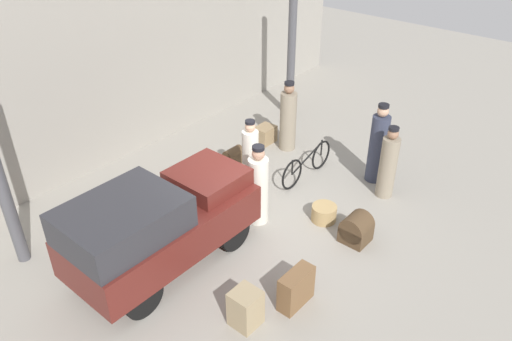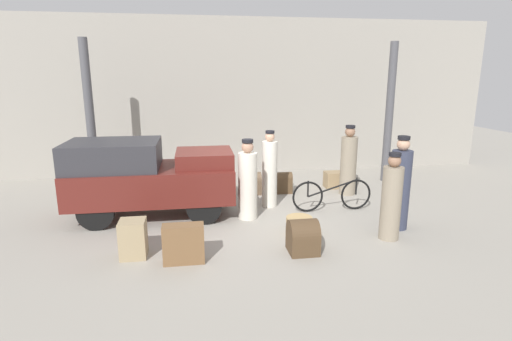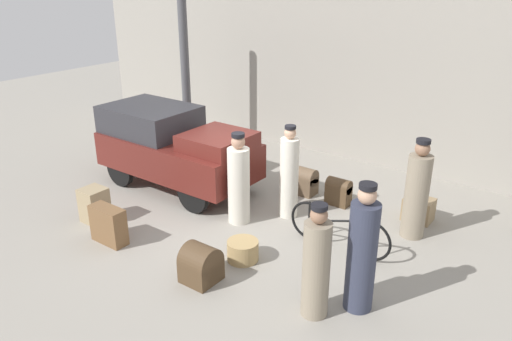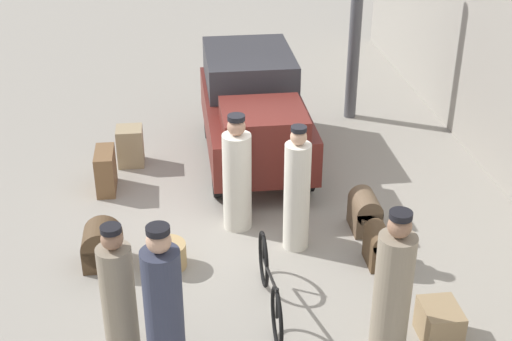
{
  "view_description": "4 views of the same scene",
  "coord_description": "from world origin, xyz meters",
  "px_view_note": "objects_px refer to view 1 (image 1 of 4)",
  "views": [
    {
      "loc": [
        -5.96,
        -5.05,
        5.97
      ],
      "look_at": [
        0.2,
        0.2,
        0.95
      ],
      "focal_mm": 35.0,
      "sensor_mm": 36.0,
      "label": 1
    },
    {
      "loc": [
        -1.03,
        -7.79,
        2.89
      ],
      "look_at": [
        0.2,
        0.2,
        0.95
      ],
      "focal_mm": 28.0,
      "sensor_mm": 36.0,
      "label": 2
    },
    {
      "loc": [
        4.95,
        -6.24,
        4.21
      ],
      "look_at": [
        0.2,
        0.2,
        0.95
      ],
      "focal_mm": 35.0,
      "sensor_mm": 36.0,
      "label": 3
    },
    {
      "loc": [
        8.29,
        -0.79,
        5.23
      ],
      "look_at": [
        0.2,
        0.2,
        0.95
      ],
      "focal_mm": 50.0,
      "sensor_mm": 36.0,
      "label": 4
    }
  ],
  "objects_px": {
    "wicker_basket": "(324,213)",
    "conductor_in_dark_uniform": "(388,165)",
    "truck": "(158,223)",
    "porter_carrying_trunk": "(250,162)",
    "porter_lifting_near_truck": "(258,188)",
    "bicycle": "(307,164)",
    "trunk_umber_medium": "(356,229)",
    "suitcase_black_upright": "(265,134)",
    "trunk_barrel_dark": "(207,172)",
    "trunk_large_brown": "(296,288)",
    "porter_with_bicycle": "(378,146)",
    "suitcase_tan_flat": "(246,308)",
    "porter_standing_middle": "(288,119)",
    "trunk_wicker_pale": "(233,158)"
  },
  "relations": [
    {
      "from": "porter_standing_middle",
      "to": "porter_carrying_trunk",
      "type": "xyz_separation_m",
      "value": [
        -2.08,
        -0.63,
        0.01
      ]
    },
    {
      "from": "wicker_basket",
      "to": "conductor_in_dark_uniform",
      "type": "height_order",
      "value": "conductor_in_dark_uniform"
    },
    {
      "from": "truck",
      "to": "suitcase_tan_flat",
      "type": "relative_size",
      "value": 5.33
    },
    {
      "from": "wicker_basket",
      "to": "porter_standing_middle",
      "type": "xyz_separation_m",
      "value": [
        1.83,
        2.3,
        0.62
      ]
    },
    {
      "from": "porter_carrying_trunk",
      "to": "suitcase_tan_flat",
      "type": "relative_size",
      "value": 2.77
    },
    {
      "from": "wicker_basket",
      "to": "porter_carrying_trunk",
      "type": "height_order",
      "value": "porter_carrying_trunk"
    },
    {
      "from": "conductor_in_dark_uniform",
      "to": "suitcase_tan_flat",
      "type": "relative_size",
      "value": 2.56
    },
    {
      "from": "trunk_umber_medium",
      "to": "trunk_large_brown",
      "type": "distance_m",
      "value": 1.96
    },
    {
      "from": "trunk_wicker_pale",
      "to": "trunk_large_brown",
      "type": "height_order",
      "value": "trunk_large_brown"
    },
    {
      "from": "bicycle",
      "to": "trunk_umber_medium",
      "type": "bearing_deg",
      "value": -121.2
    },
    {
      "from": "truck",
      "to": "trunk_large_brown",
      "type": "xyz_separation_m",
      "value": [
        0.77,
        -2.3,
        -0.57
      ]
    },
    {
      "from": "bicycle",
      "to": "porter_with_bicycle",
      "type": "relative_size",
      "value": 0.98
    },
    {
      "from": "truck",
      "to": "porter_carrying_trunk",
      "type": "xyz_separation_m",
      "value": [
        2.62,
        0.24,
        -0.09
      ]
    },
    {
      "from": "porter_with_bicycle",
      "to": "porter_lifting_near_truck",
      "type": "xyz_separation_m",
      "value": [
        -2.78,
        0.98,
        -0.07
      ]
    },
    {
      "from": "truck",
      "to": "conductor_in_dark_uniform",
      "type": "xyz_separation_m",
      "value": [
        4.41,
        -1.9,
        -0.16
      ]
    },
    {
      "from": "trunk_wicker_pale",
      "to": "suitcase_black_upright",
      "type": "relative_size",
      "value": 1.07
    },
    {
      "from": "trunk_umber_medium",
      "to": "conductor_in_dark_uniform",
      "type": "bearing_deg",
      "value": 10.73
    },
    {
      "from": "trunk_barrel_dark",
      "to": "trunk_large_brown",
      "type": "distance_m",
      "value": 3.87
    },
    {
      "from": "porter_lifting_near_truck",
      "to": "trunk_umber_medium",
      "type": "xyz_separation_m",
      "value": [
        0.69,
        -1.76,
        -0.49
      ]
    },
    {
      "from": "bicycle",
      "to": "porter_carrying_trunk",
      "type": "xyz_separation_m",
      "value": [
        -1.28,
        0.52,
        0.44
      ]
    },
    {
      "from": "truck",
      "to": "trunk_barrel_dark",
      "type": "distance_m",
      "value": 2.7
    },
    {
      "from": "porter_with_bicycle",
      "to": "suitcase_black_upright",
      "type": "distance_m",
      "value": 2.99
    },
    {
      "from": "truck",
      "to": "porter_carrying_trunk",
      "type": "height_order",
      "value": "porter_carrying_trunk"
    },
    {
      "from": "trunk_large_brown",
      "to": "trunk_umber_medium",
      "type": "bearing_deg",
      "value": 2.35
    },
    {
      "from": "suitcase_tan_flat",
      "to": "suitcase_black_upright",
      "type": "relative_size",
      "value": 1.24
    },
    {
      "from": "porter_carrying_trunk",
      "to": "porter_standing_middle",
      "type": "bearing_deg",
      "value": 16.71
    },
    {
      "from": "conductor_in_dark_uniform",
      "to": "trunk_umber_medium",
      "type": "relative_size",
      "value": 2.77
    },
    {
      "from": "porter_standing_middle",
      "to": "suitcase_tan_flat",
      "type": "distance_m",
      "value": 5.55
    },
    {
      "from": "truck",
      "to": "porter_lifting_near_truck",
      "type": "height_order",
      "value": "porter_lifting_near_truck"
    },
    {
      "from": "bicycle",
      "to": "porter_standing_middle",
      "type": "bearing_deg",
      "value": 55.09
    },
    {
      "from": "trunk_barrel_dark",
      "to": "bicycle",
      "type": "bearing_deg",
      "value": -43.84
    },
    {
      "from": "suitcase_black_upright",
      "to": "trunk_barrel_dark",
      "type": "height_order",
      "value": "trunk_barrel_dark"
    },
    {
      "from": "porter_carrying_trunk",
      "to": "trunk_umber_medium",
      "type": "distance_m",
      "value": 2.53
    },
    {
      "from": "porter_carrying_trunk",
      "to": "trunk_wicker_pale",
      "type": "distance_m",
      "value": 1.2
    },
    {
      "from": "truck",
      "to": "bicycle",
      "type": "height_order",
      "value": "truck"
    },
    {
      "from": "suitcase_tan_flat",
      "to": "wicker_basket",
      "type": "bearing_deg",
      "value": 10.49
    },
    {
      "from": "porter_lifting_near_truck",
      "to": "trunk_large_brown",
      "type": "distance_m",
      "value": 2.28
    },
    {
      "from": "bicycle",
      "to": "trunk_large_brown",
      "type": "bearing_deg",
      "value": -147.09
    },
    {
      "from": "porter_lifting_near_truck",
      "to": "trunk_wicker_pale",
      "type": "xyz_separation_m",
      "value": [
        1.1,
        1.66,
        -0.47
      ]
    },
    {
      "from": "porter_standing_middle",
      "to": "trunk_wicker_pale",
      "type": "xyz_separation_m",
      "value": [
        -1.57,
        0.33,
        -0.5
      ]
    },
    {
      "from": "conductor_in_dark_uniform",
      "to": "suitcase_tan_flat",
      "type": "height_order",
      "value": "conductor_in_dark_uniform"
    },
    {
      "from": "wicker_basket",
      "to": "suitcase_black_upright",
      "type": "height_order",
      "value": "suitcase_black_upright"
    },
    {
      "from": "truck",
      "to": "wicker_basket",
      "type": "distance_m",
      "value": 3.29
    },
    {
      "from": "bicycle",
      "to": "porter_carrying_trunk",
      "type": "distance_m",
      "value": 1.45
    },
    {
      "from": "porter_standing_middle",
      "to": "suitcase_tan_flat",
      "type": "relative_size",
      "value": 2.77
    },
    {
      "from": "conductor_in_dark_uniform",
      "to": "porter_carrying_trunk",
      "type": "height_order",
      "value": "porter_carrying_trunk"
    },
    {
      "from": "bicycle",
      "to": "porter_lifting_near_truck",
      "type": "distance_m",
      "value": 1.92
    },
    {
      "from": "truck",
      "to": "conductor_in_dark_uniform",
      "type": "relative_size",
      "value": 2.08
    },
    {
      "from": "trunk_barrel_dark",
      "to": "trunk_large_brown",
      "type": "relative_size",
      "value": 0.86
    },
    {
      "from": "porter_with_bicycle",
      "to": "trunk_wicker_pale",
      "type": "distance_m",
      "value": 3.18
    }
  ]
}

